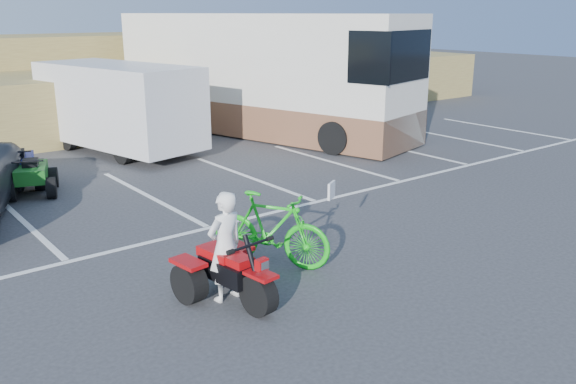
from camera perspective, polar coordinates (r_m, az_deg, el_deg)
ground at (r=9.87m, az=-0.20°, el=-7.13°), size 100.00×100.00×0.00m
parking_stripes at (r=13.51m, az=-7.84°, el=-0.67°), size 28.00×5.16×0.01m
grass_embankment at (r=23.45m, az=-24.28°, el=8.87°), size 40.00×8.50×3.10m
red_trike_atv at (r=8.83m, az=-5.11°, el=-10.18°), size 1.35×1.69×1.01m
rider at (r=8.61m, az=-5.89°, el=-5.08°), size 0.63×0.45×1.60m
green_dirt_bike at (r=9.80m, az=-1.63°, el=-3.50°), size 1.51×2.03×1.21m
cargo_trailer at (r=18.46m, az=-15.57°, el=7.84°), size 3.27×5.75×2.53m
rv_motorhome at (r=20.64m, az=-2.49°, el=10.14°), size 5.44×11.05×3.86m
quad_atv_blue at (r=15.70m, az=-23.74°, el=0.48°), size 1.50×1.75×0.97m
quad_atv_green at (r=14.93m, az=-22.66°, el=-0.18°), size 1.44×1.64×0.90m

